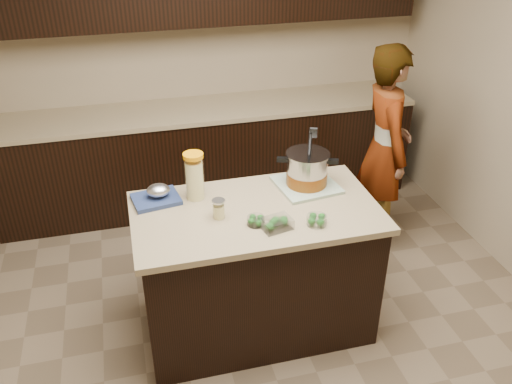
% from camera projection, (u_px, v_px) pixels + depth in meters
% --- Properties ---
extents(ground_plane, '(4.00, 4.00, 0.00)m').
position_uv_depth(ground_plane, '(256.00, 323.00, 3.65)').
color(ground_plane, brown).
rests_on(ground_plane, ground).
extents(room_shell, '(4.04, 4.04, 2.72)m').
position_uv_depth(room_shell, '(256.00, 75.00, 2.78)').
color(room_shell, tan).
rests_on(room_shell, ground).
extents(back_cabinets, '(3.60, 0.63, 2.33)m').
position_uv_depth(back_cabinets, '(205.00, 101.00, 4.63)').
color(back_cabinets, black).
rests_on(back_cabinets, ground).
extents(island, '(1.46, 0.81, 0.90)m').
position_uv_depth(island, '(256.00, 270.00, 3.42)').
color(island, black).
rests_on(island, ground).
extents(dish_towel, '(0.40, 0.40, 0.02)m').
position_uv_depth(dish_towel, '(306.00, 185.00, 3.43)').
color(dish_towel, '#507754').
rests_on(dish_towel, island).
extents(stock_pot, '(0.37, 0.35, 0.39)m').
position_uv_depth(stock_pot, '(307.00, 171.00, 3.38)').
color(stock_pot, '#B7B7BC').
rests_on(stock_pot, dish_towel).
extents(lemonade_pitcher, '(0.16, 0.16, 0.29)m').
position_uv_depth(lemonade_pitcher, '(195.00, 178.00, 3.24)').
color(lemonade_pitcher, '#DACE85').
rests_on(lemonade_pitcher, island).
extents(mason_jar, '(0.09, 0.09, 0.12)m').
position_uv_depth(mason_jar, '(219.00, 209.00, 3.09)').
color(mason_jar, '#DACE85').
rests_on(mason_jar, island).
extents(broccoli_tub_left, '(0.11, 0.11, 0.05)m').
position_uv_depth(broccoli_tub_left, '(256.00, 221.00, 3.05)').
color(broccoli_tub_left, silver).
rests_on(broccoli_tub_left, island).
extents(broccoli_tub_right, '(0.12, 0.12, 0.05)m').
position_uv_depth(broccoli_tub_right, '(317.00, 221.00, 3.05)').
color(broccoli_tub_right, silver).
rests_on(broccoli_tub_right, island).
extents(broccoli_tub_rect, '(0.19, 0.15, 0.06)m').
position_uv_depth(broccoli_tub_rect, '(277.00, 224.00, 3.01)').
color(broccoli_tub_rect, silver).
rests_on(broccoli_tub_rect, island).
extents(blue_tray, '(0.31, 0.26, 0.10)m').
position_uv_depth(blue_tray, '(157.00, 196.00, 3.26)').
color(blue_tray, navy).
rests_on(blue_tray, island).
extents(person, '(0.46, 0.64, 1.62)m').
position_uv_depth(person, '(384.00, 150.00, 4.10)').
color(person, gray).
rests_on(person, ground).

